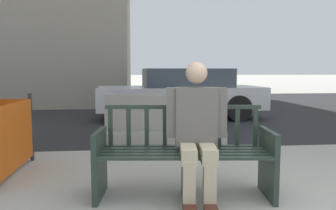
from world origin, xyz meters
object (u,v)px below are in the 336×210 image
(seated_person, at_px, (197,128))
(car_sedan_mid, at_px, (182,93))
(street_bench, at_px, (184,156))
(jersey_barrier_centre, at_px, (165,123))

(seated_person, bearing_deg, car_sedan_mid, 83.19)
(seated_person, distance_m, car_sedan_mid, 5.47)
(street_bench, distance_m, jersey_barrier_centre, 2.40)
(street_bench, height_order, jersey_barrier_centre, street_bench)
(street_bench, xyz_separation_m, seated_person, (0.11, -0.07, 0.29))
(seated_person, bearing_deg, street_bench, 148.47)
(street_bench, xyz_separation_m, car_sedan_mid, (0.76, 5.36, 0.26))
(street_bench, distance_m, seated_person, 0.32)
(street_bench, height_order, seated_person, seated_person)
(car_sedan_mid, bearing_deg, seated_person, -96.81)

